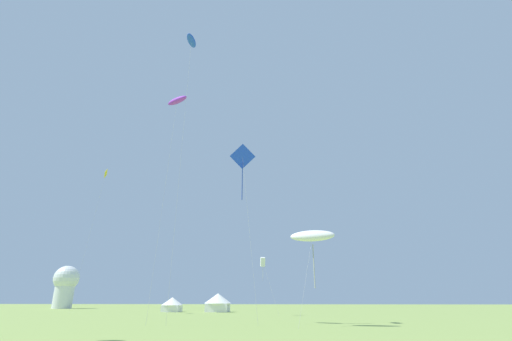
{
  "coord_description": "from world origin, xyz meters",
  "views": [
    {
      "loc": [
        3.0,
        -2.34,
        2.12
      ],
      "look_at": [
        0.0,
        32.0,
        14.48
      ],
      "focal_mm": 25.37,
      "sensor_mm": 36.0,
      "label": 1
    }
  ],
  "objects": [
    {
      "name": "kite_white_box",
      "position": [
        -0.82,
        53.14,
        7.47
      ],
      "size": [
        2.79,
        2.0,
        8.21
      ],
      "color": "white",
      "rests_on": "ground"
    },
    {
      "name": "kite_blue_parafoil",
      "position": [
        -7.65,
        31.84,
        30.86
      ],
      "size": [
        1.1,
        2.54,
        31.4
      ],
      "color": "blue",
      "rests_on": "ground"
    },
    {
      "name": "kite_purple_parafoil",
      "position": [
        -8.96,
        32.41,
        23.26
      ],
      "size": [
        3.08,
        2.94,
        23.84
      ],
      "color": "purple",
      "rests_on": "ground"
    },
    {
      "name": "kite_white_parafoil",
      "position": [
        5.26,
        31.26,
        7.65
      ],
      "size": [
        4.3,
        3.67,
        8.42
      ],
      "color": "white",
      "rests_on": "ground"
    },
    {
      "name": "kite_yellow_diamond",
      "position": [
        -29.9,
        57.41,
        23.19
      ],
      "size": [
        2.69,
        1.76,
        24.83
      ],
      "color": "yellow",
      "rests_on": "ground"
    },
    {
      "name": "kite_blue_diamond",
      "position": [
        -1.52,
        33.07,
        16.19
      ],
      "size": [
        3.16,
        2.06,
        17.87
      ],
      "color": "blue",
      "rests_on": "ground"
    },
    {
      "name": "festival_tent_center",
      "position": [
        -19.05,
        68.53,
        1.44
      ],
      "size": [
        3.99,
        3.99,
        2.59
      ],
      "color": "white",
      "rests_on": "ground"
    },
    {
      "name": "festival_tent_right",
      "position": [
        -10.34,
        68.53,
        1.82
      ],
      "size": [
        5.06,
        5.06,
        3.29
      ],
      "color": "white",
      "rests_on": "ground"
    },
    {
      "name": "observatory_dome",
      "position": [
        -56.15,
        93.27,
        6.01
      ],
      "size": [
        6.4,
        6.4,
        10.8
      ],
      "color": "white",
      "rests_on": "ground"
    }
  ]
}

